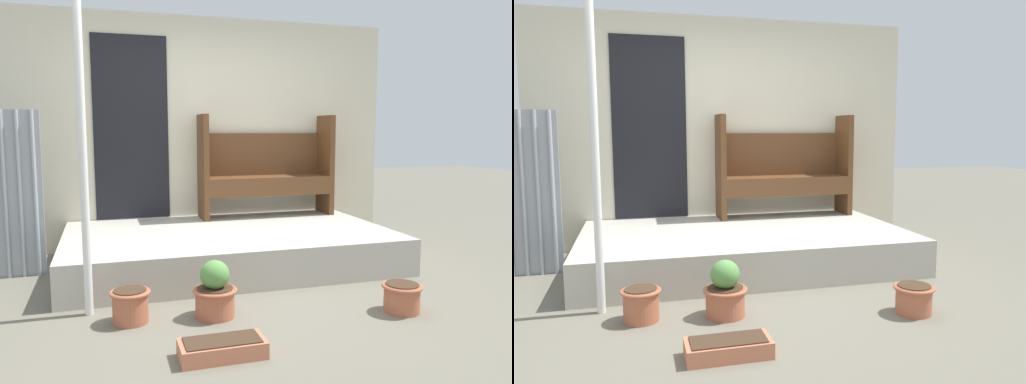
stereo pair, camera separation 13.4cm
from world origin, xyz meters
TOP-DOWN VIEW (x-y plane):
  - ground_plane at (0.00, 0.00)m, footprint 24.00×24.00m
  - porch_slab at (0.12, 0.94)m, footprint 3.14×1.88m
  - house_wall at (0.08, 1.91)m, footprint 4.34×0.08m
  - support_post at (-1.18, -0.11)m, footprint 0.06×0.06m
  - bench at (0.74, 1.67)m, footprint 1.54×0.41m
  - flower_pot_left at (-0.90, -0.36)m, footprint 0.28×0.28m
  - flower_pot_middle at (-0.32, -0.42)m, footprint 0.32×0.32m
  - flower_pot_right at (1.02, -0.73)m, footprint 0.30×0.30m
  - planter_box_rect at (-0.41, -1.06)m, footprint 0.51×0.24m

SIDE VIEW (x-z plane):
  - ground_plane at x=0.00m, z-range 0.00..0.00m
  - planter_box_rect at x=-0.41m, z-range 0.00..0.11m
  - flower_pot_right at x=1.02m, z-range 0.01..0.22m
  - flower_pot_left at x=-0.90m, z-range 0.01..0.25m
  - porch_slab at x=0.12m, z-range 0.00..0.35m
  - flower_pot_middle at x=-0.32m, z-range -0.03..0.39m
  - bench at x=0.74m, z-range 0.33..1.49m
  - support_post at x=-1.18m, z-range 0.00..2.37m
  - house_wall at x=0.08m, z-range 0.00..2.60m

